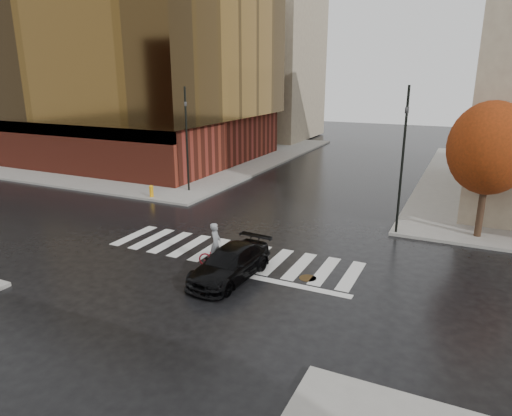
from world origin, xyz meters
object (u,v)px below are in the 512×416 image
Objects in this scene: traffic_light_ne at (403,152)px; fire_hydrant at (151,190)px; cyclist at (217,252)px; traffic_light_nw at (187,133)px; sedan at (230,264)px.

traffic_light_ne reaches higher than fire_hydrant.
cyclist is 10.16m from traffic_light_ne.
cyclist is at bearing 21.64° from traffic_light_nw.
traffic_light_ne is at bearing 61.98° from traffic_light_nw.
cyclist is 2.46× the size of fire_hydrant.
traffic_light_ne is (5.07, 8.10, 3.57)m from sedan.
sedan is at bearing -38.84° from fire_hydrant.
traffic_light_nw is 14.43m from traffic_light_ne.
traffic_light_nw is (-8.06, 10.00, 3.35)m from cyclist.
cyclist is (-1.04, 0.80, 0.02)m from sedan.
sedan is 0.63× the size of traffic_light_nw.
traffic_light_ne is at bearing 62.40° from sedan.
cyclist is 0.28× the size of traffic_light_nw.
cyclist is at bearing 67.52° from traffic_light_ne.
traffic_light_ne is at bearing -0.74° from fire_hydrant.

